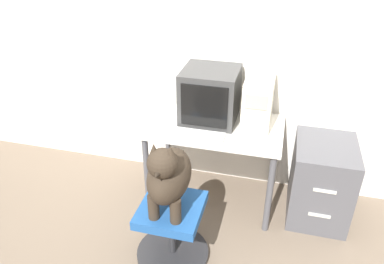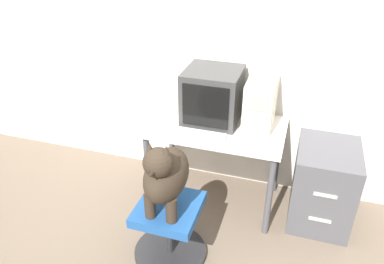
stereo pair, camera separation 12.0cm
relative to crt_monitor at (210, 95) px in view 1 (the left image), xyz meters
The scene contains 10 objects.
ground_plane 1.07m from the crt_monitor, 81.55° to the right, with size 12.00×12.00×0.00m, color #6B5B4C.
wall_back 0.45m from the crt_monitor, 77.68° to the left, with size 8.00×0.05×2.60m.
desk 0.35m from the crt_monitor, 57.68° to the right, with size 1.11×0.66×0.76m.
crt_monitor is the anchor object (origin of this frame).
pc_tower 0.39m from the crt_monitor, ahead, with size 0.22×0.42×0.40m.
keyboard 0.38m from the crt_monitor, 95.01° to the right, with size 0.42×0.16×0.03m.
computer_mouse 0.45m from the crt_monitor, 53.62° to the right, with size 0.06×0.05×0.03m.
office_chair 1.10m from the crt_monitor, 95.83° to the right, with size 0.54×0.54×0.48m.
dog 0.89m from the crt_monitor, 95.58° to the right, with size 0.27×0.49×0.58m.
filing_cabinet 1.16m from the crt_monitor, ahead, with size 0.47×0.58×0.68m.
Camera 1 is at (0.50, -2.30, 2.23)m, focal length 35.00 mm.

